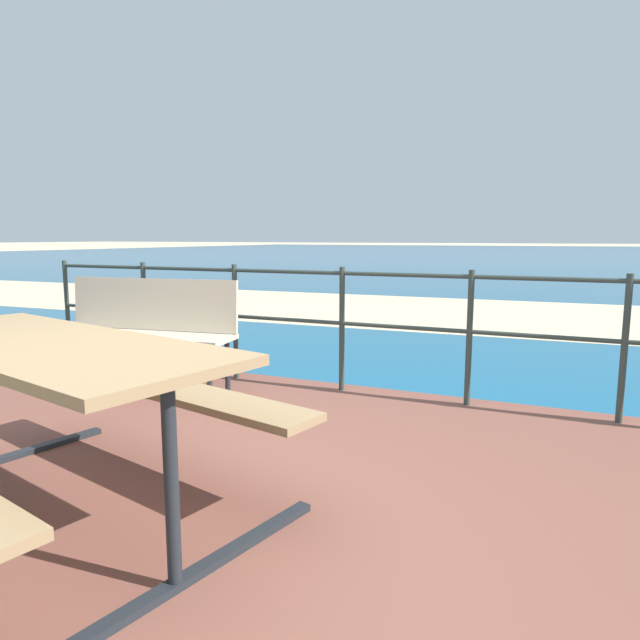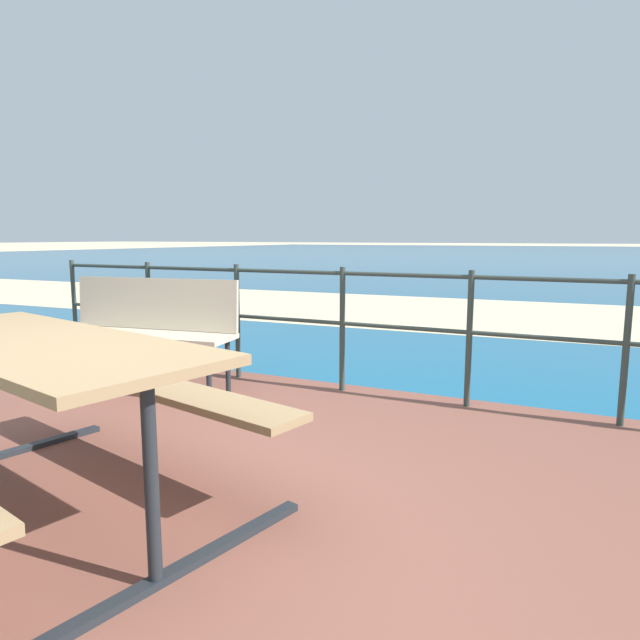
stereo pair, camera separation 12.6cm
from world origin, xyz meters
TOP-DOWN VIEW (x-y plane):
  - ground_plane at (0.00, 0.00)m, footprint 240.00×240.00m
  - patio_paving at (0.00, 0.00)m, footprint 6.40×5.20m
  - sea_water at (0.00, 40.00)m, footprint 90.00×90.00m
  - beach_strip at (0.00, 7.86)m, footprint 54.12×6.27m
  - picnic_table at (-0.39, -0.00)m, footprint 2.17×1.84m
  - park_bench at (-1.41, 1.81)m, footprint 1.51×0.60m
  - railing_fence at (0.00, 2.42)m, footprint 5.94×0.04m

SIDE VIEW (x-z plane):
  - ground_plane at x=0.00m, z-range 0.00..0.00m
  - sea_water at x=0.00m, z-range 0.00..0.01m
  - beach_strip at x=0.00m, z-range 0.00..0.01m
  - patio_paving at x=0.00m, z-range 0.00..0.06m
  - park_bench at x=-1.41m, z-range 0.16..1.04m
  - picnic_table at x=-0.39m, z-range 0.27..1.05m
  - railing_fence at x=0.00m, z-range 0.18..1.16m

